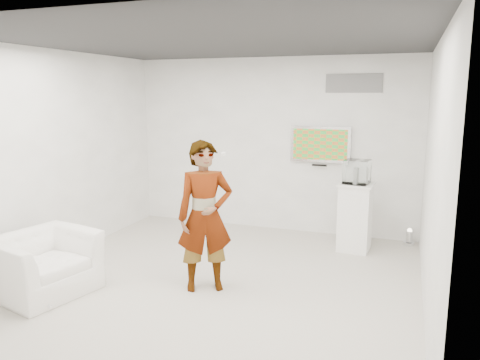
{
  "coord_description": "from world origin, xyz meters",
  "views": [
    {
      "loc": [
        2.21,
        -5.35,
        2.4
      ],
      "look_at": [
        0.08,
        0.6,
        1.22
      ],
      "focal_mm": 35.0,
      "sensor_mm": 36.0,
      "label": 1
    }
  ],
  "objects_px": {
    "pedestal": "(355,217)",
    "floor_uplight": "(409,237)",
    "person": "(205,216)",
    "armchair": "(43,264)",
    "tv": "(320,144)"
  },
  "relations": [
    {
      "from": "pedestal",
      "to": "floor_uplight",
      "type": "xyz_separation_m",
      "value": [
        0.81,
        0.52,
        -0.39
      ]
    },
    {
      "from": "person",
      "to": "armchair",
      "type": "bearing_deg",
      "value": 173.89
    },
    {
      "from": "person",
      "to": "pedestal",
      "type": "relative_size",
      "value": 1.76
    },
    {
      "from": "tv",
      "to": "person",
      "type": "distance_m",
      "value": 2.98
    },
    {
      "from": "tv",
      "to": "floor_uplight",
      "type": "relative_size",
      "value": 3.79
    },
    {
      "from": "tv",
      "to": "person",
      "type": "xyz_separation_m",
      "value": [
        -0.89,
        -2.78,
        -0.63
      ]
    },
    {
      "from": "pedestal",
      "to": "floor_uplight",
      "type": "distance_m",
      "value": 1.04
    },
    {
      "from": "pedestal",
      "to": "floor_uplight",
      "type": "relative_size",
      "value": 3.97
    },
    {
      "from": "tv",
      "to": "pedestal",
      "type": "height_order",
      "value": "tv"
    },
    {
      "from": "floor_uplight",
      "to": "pedestal",
      "type": "bearing_deg",
      "value": -147.43
    },
    {
      "from": "person",
      "to": "pedestal",
      "type": "bearing_deg",
      "value": 23.73
    },
    {
      "from": "armchair",
      "to": "pedestal",
      "type": "distance_m",
      "value": 4.44
    },
    {
      "from": "person",
      "to": "armchair",
      "type": "height_order",
      "value": "person"
    },
    {
      "from": "tv",
      "to": "armchair",
      "type": "xyz_separation_m",
      "value": [
        -2.69,
        -3.56,
        -1.19
      ]
    },
    {
      "from": "person",
      "to": "armchair",
      "type": "relative_size",
      "value": 1.65
    }
  ]
}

